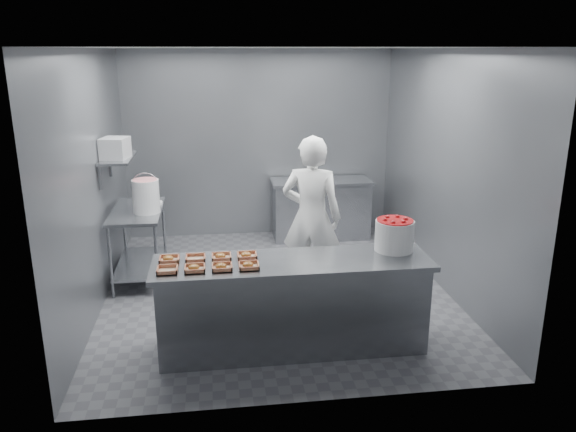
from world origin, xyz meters
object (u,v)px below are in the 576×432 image
(glaze_bucket, at_px, (146,195))
(tray_7, at_px, (247,255))
(worker, at_px, (312,217))
(tray_0, at_px, (167,270))
(strawberry_tub, at_px, (394,234))
(tray_3, at_px, (249,265))
(service_counter, at_px, (293,304))
(appliance, at_px, (115,148))
(tray_2, at_px, (222,267))
(prep_table, at_px, (139,234))
(back_counter, at_px, (321,209))
(tray_5, at_px, (196,258))
(tray_1, at_px, (195,268))
(tray_4, at_px, (169,259))
(tray_6, at_px, (221,257))

(glaze_bucket, bearing_deg, tray_7, -57.14)
(tray_7, distance_m, glaze_bucket, 2.02)
(tray_7, distance_m, worker, 1.37)
(tray_0, bearing_deg, strawberry_tub, 7.23)
(tray_3, height_order, glaze_bucket, glaze_bucket)
(tray_0, relative_size, glaze_bucket, 0.38)
(tray_3, bearing_deg, service_counter, 17.07)
(worker, bearing_deg, appliance, 5.12)
(worker, distance_m, strawberry_tub, 1.26)
(tray_2, height_order, appliance, appliance)
(prep_table, bearing_deg, strawberry_tub, -34.10)
(back_counter, relative_size, tray_0, 8.01)
(tray_5, distance_m, tray_7, 0.48)
(tray_1, bearing_deg, service_counter, 8.14)
(glaze_bucket, bearing_deg, tray_0, -79.11)
(tray_0, distance_m, worker, 2.05)
(service_counter, bearing_deg, tray_4, 173.56)
(tray_5, bearing_deg, service_counter, -8.17)
(prep_table, relative_size, appliance, 3.73)
(prep_table, bearing_deg, tray_4, -74.31)
(back_counter, distance_m, tray_1, 3.86)
(tray_1, distance_m, worker, 1.88)
(tray_2, distance_m, appliance, 2.40)
(back_counter, relative_size, worker, 0.80)
(tray_5, distance_m, worker, 1.70)
(tray_0, xyz_separation_m, strawberry_tub, (2.15, 0.27, 0.14))
(strawberry_tub, bearing_deg, tray_5, -179.52)
(worker, height_order, appliance, worker)
(tray_4, relative_size, tray_5, 1.00)
(service_counter, xyz_separation_m, tray_1, (-0.90, -0.13, 0.47))
(tray_4, relative_size, strawberry_tub, 0.50)
(tray_5, distance_m, strawberry_tub, 1.92)
(tray_3, bearing_deg, prep_table, 120.65)
(tray_3, xyz_separation_m, tray_4, (-0.72, 0.26, 0.00))
(service_counter, relative_size, worker, 1.38)
(tray_4, height_order, tray_6, same)
(worker, bearing_deg, tray_3, 79.30)
(tray_6, bearing_deg, tray_2, -90.00)
(tray_5, bearing_deg, appliance, 118.57)
(tray_7, height_order, worker, worker)
(tray_0, relative_size, tray_1, 1.00)
(tray_3, distance_m, worker, 1.58)
(tray_0, xyz_separation_m, tray_5, (0.24, 0.26, 0.00))
(tray_2, height_order, strawberry_tub, strawberry_tub)
(tray_0, xyz_separation_m, tray_7, (0.72, 0.26, 0.00))
(service_counter, distance_m, tray_3, 0.64)
(tray_0, relative_size, appliance, 0.58)
(appliance, bearing_deg, strawberry_tub, -19.76)
(service_counter, distance_m, tray_4, 1.24)
(tray_1, xyz_separation_m, worker, (1.29, 1.36, 0.02))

